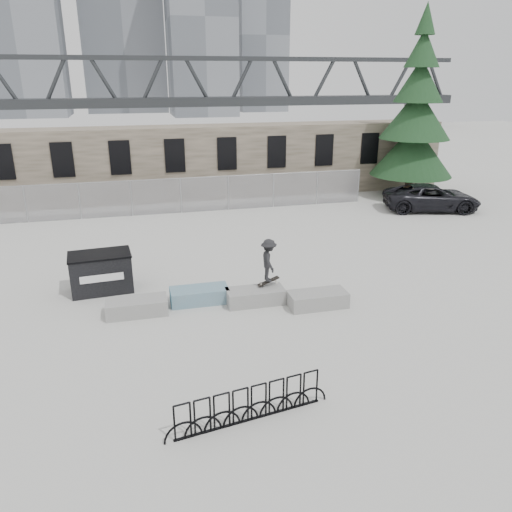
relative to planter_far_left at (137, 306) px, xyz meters
The scene contains 14 objects.
ground 2.84m from the planter_far_left, ahead, with size 120.00×120.00×0.00m, color #B5B5B0.
stone_wall 16.74m from the planter_far_left, 80.22° to the left, with size 36.00×2.58×4.50m.
chainlink_fence 12.97m from the planter_far_left, 77.41° to the left, with size 22.06×0.06×2.02m.
planter_far_left is the anchor object (origin of this frame).
planter_center_left 2.18m from the planter_far_left, 10.93° to the left, with size 2.00×0.90×0.52m.
planter_center_right 4.02m from the planter_far_left, ahead, with size 2.00×0.90×0.52m.
planter_offset 6.10m from the planter_far_left, ahead, with size 2.00×0.90×0.52m.
dumpster 2.60m from the planter_far_left, 117.39° to the left, with size 2.29×1.51×1.44m.
bike_rack 6.64m from the planter_far_left, 69.07° to the right, with size 3.99×0.70×0.90m.
spruce_tree 22.46m from the planter_far_left, 36.79° to the left, with size 5.12×5.12×11.50m.
skyline_towers 96.18m from the planter_far_left, 88.89° to the left, with size 58.00×28.00×48.00m.
truss_bridge 56.74m from the planter_far_left, 76.91° to the left, with size 70.00×3.00×9.80m.
suv 19.61m from the planter_far_left, 29.49° to the left, with size 2.51×5.44×1.51m, color black.
skateboarder 4.69m from the planter_far_left, ahead, with size 0.80×1.00×1.67m.
Camera 1 is at (-2.63, -15.60, 7.51)m, focal length 35.00 mm.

